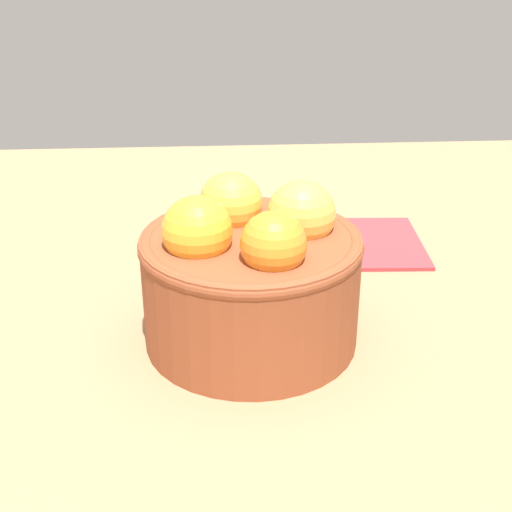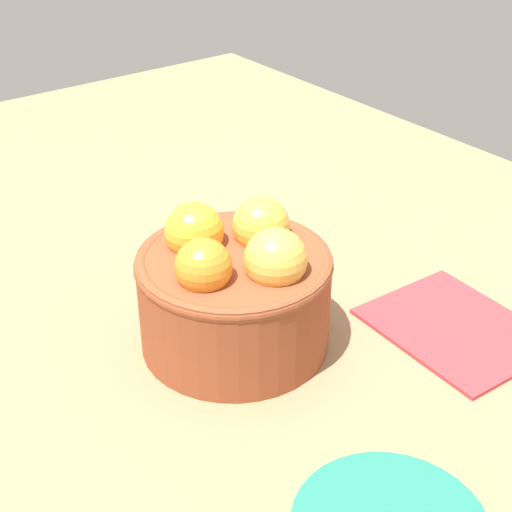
% 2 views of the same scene
% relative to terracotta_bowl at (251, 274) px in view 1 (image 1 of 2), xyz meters
% --- Properties ---
extents(ground_plane, '(1.16, 0.83, 0.03)m').
position_rel_terracotta_bowl_xyz_m(ground_plane, '(0.00, -0.00, -0.06)').
color(ground_plane, '#997551').
extents(terracotta_bowl, '(0.13, 0.13, 0.10)m').
position_rel_terracotta_bowl_xyz_m(terracotta_bowl, '(0.00, 0.00, 0.00)').
color(terracotta_bowl, brown).
rests_on(terracotta_bowl, ground_plane).
extents(folded_napkin, '(0.12, 0.10, 0.01)m').
position_rel_terracotta_bowl_xyz_m(folded_napkin, '(0.08, 0.13, -0.04)').
color(folded_napkin, '#B23338').
rests_on(folded_napkin, ground_plane).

